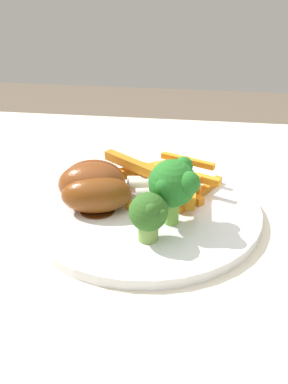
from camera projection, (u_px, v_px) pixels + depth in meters
The scene contains 8 objects.
dining_table at pixel (110, 281), 0.62m from camera, with size 1.30×0.67×0.72m.
dinner_plate at pixel (144, 211), 0.56m from camera, with size 0.27×0.27×0.01m, color white.
broccoli_floret_front at pixel (175, 184), 0.50m from camera, with size 0.06×0.06×0.08m.
broccoli_floret_middle at pixel (149, 214), 0.48m from camera, with size 0.04×0.04×0.05m.
carrot_fries_pile at pixel (168, 178), 0.58m from camera, with size 0.15×0.12×0.04m.
chicken_drumstick_near at pixel (96, 183), 0.55m from camera, with size 0.13×0.07×0.05m.
chicken_drumstick_far at pixel (98, 179), 0.56m from camera, with size 0.13×0.06×0.05m.
chicken_drumstick_extra at pixel (102, 194), 0.54m from camera, with size 0.14×0.06×0.04m.
Camera 1 is at (0.11, -0.47, 1.02)m, focal length 43.88 mm.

